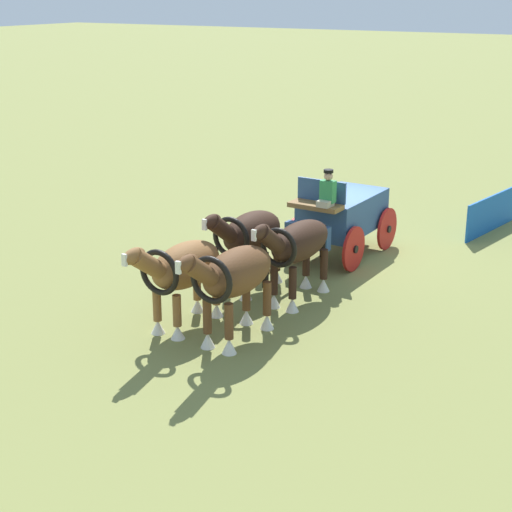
{
  "coord_description": "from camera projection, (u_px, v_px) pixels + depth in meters",
  "views": [
    {
      "loc": [
        19.18,
        8.56,
        6.95
      ],
      "look_at": [
        4.42,
        -0.12,
        1.2
      ],
      "focal_mm": 56.42,
      "sensor_mm": 36.0,
      "label": 1
    }
  ],
  "objects": [
    {
      "name": "draft_horse_rear_off",
      "position": [
        249.0,
        236.0,
        18.95
      ],
      "size": [
        3.08,
        1.03,
        2.25
      ],
      "color": "#331E14",
      "rests_on": "ground"
    },
    {
      "name": "show_wagon",
      "position": [
        341.0,
        215.0,
        21.51
      ],
      "size": [
        5.6,
        1.95,
        2.69
      ],
      "color": "#2D4C7A",
      "rests_on": "ground"
    },
    {
      "name": "sponsor_banner",
      "position": [
        492.0,
        213.0,
        23.92
      ],
      "size": [
        3.16,
        0.61,
        1.1
      ],
      "primitive_type": "cube",
      "rotation": [
        0.0,
        0.0,
        -0.17
      ],
      "color": "#1959B2",
      "rests_on": "ground"
    },
    {
      "name": "draft_horse_lead_near",
      "position": [
        234.0,
        276.0,
        16.2
      ],
      "size": [
        3.13,
        1.02,
        2.29
      ],
      "color": "brown",
      "rests_on": "ground"
    },
    {
      "name": "draft_horse_lead_off",
      "position": [
        183.0,
        269.0,
        16.88
      ],
      "size": [
        3.08,
        1.02,
        2.19
      ],
      "color": "brown",
      "rests_on": "ground"
    },
    {
      "name": "draft_horse_rear_near",
      "position": [
        297.0,
        245.0,
        18.29
      ],
      "size": [
        3.21,
        0.96,
        2.24
      ],
      "color": "#331E14",
      "rests_on": "ground"
    },
    {
      "name": "ground_plane",
      "position": [
        341.0,
        254.0,
        22.0
      ],
      "size": [
        220.0,
        220.0,
        0.0
      ],
      "primitive_type": "plane",
      "color": "olive"
    }
  ]
}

